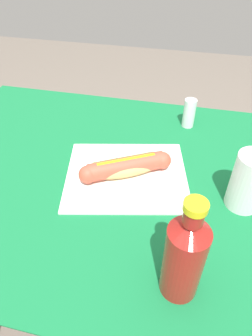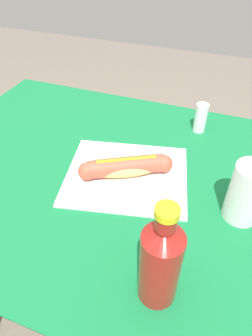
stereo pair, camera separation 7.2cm
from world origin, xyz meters
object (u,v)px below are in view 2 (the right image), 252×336
at_px(hot_dog, 126,167).
at_px(soda_bottle, 160,262).
at_px(drinking_cup, 247,193).
at_px(salt_shaker, 201,118).

height_order(hot_dog, soda_bottle, soda_bottle).
bearing_deg(soda_bottle, drinking_cup, 62.34).
distance_m(hot_dog, soda_bottle, 0.31).
relative_size(soda_bottle, drinking_cup, 1.61).
height_order(drinking_cup, salt_shaker, drinking_cup).
distance_m(soda_bottle, salt_shaker, 0.53).
bearing_deg(salt_shaker, drinking_cup, -64.57).
bearing_deg(hot_dog, soda_bottle, -59.22).
relative_size(hot_dog, soda_bottle, 0.96).
bearing_deg(drinking_cup, hot_dog, 174.20).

